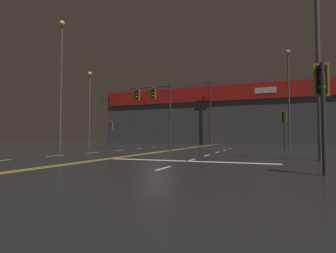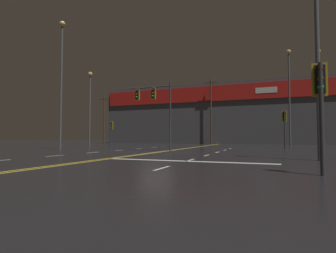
{
  "view_description": "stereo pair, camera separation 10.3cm",
  "coord_description": "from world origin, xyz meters",
  "px_view_note": "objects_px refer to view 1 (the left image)",
  "views": [
    {
      "loc": [
        7.6,
        -17.65,
        1.08
      ],
      "look_at": [
        0.0,
        2.51,
        2.0
      ],
      "focal_mm": 28.0,
      "sensor_mm": 36.0,
      "label": 1
    },
    {
      "loc": [
        7.7,
        -17.61,
        1.08
      ],
      "look_at": [
        0.0,
        2.51,
        2.0
      ],
      "focal_mm": 28.0,
      "sensor_mm": 36.0,
      "label": 2
    }
  ],
  "objects_px": {
    "streetlight_near_right": "(318,37)",
    "streetlight_median_approach": "(89,98)",
    "traffic_signal_median": "(153,100)",
    "traffic_signal_corner_northwest": "(111,128)",
    "streetlight_far_right": "(61,69)",
    "traffic_signal_corner_northeast": "(284,121)",
    "streetlight_near_left": "(289,86)",
    "streetlight_far_median": "(318,85)",
    "traffic_signal_corner_southeast": "(322,92)"
  },
  "relations": [
    {
      "from": "streetlight_near_right",
      "to": "streetlight_median_approach",
      "type": "distance_m",
      "value": 26.03
    },
    {
      "from": "traffic_signal_median",
      "to": "traffic_signal_corner_northwest",
      "type": "relative_size",
      "value": 1.84
    },
    {
      "from": "streetlight_near_right",
      "to": "streetlight_far_right",
      "type": "distance_m",
      "value": 20.89
    },
    {
      "from": "traffic_signal_corner_northeast",
      "to": "streetlight_near_left",
      "type": "distance_m",
      "value": 9.81
    },
    {
      "from": "streetlight_median_approach",
      "to": "traffic_signal_corner_northeast",
      "type": "bearing_deg",
      "value": -0.63
    },
    {
      "from": "traffic_signal_corner_northwest",
      "to": "streetlight_near_right",
      "type": "height_order",
      "value": "streetlight_near_right"
    },
    {
      "from": "traffic_signal_corner_northeast",
      "to": "streetlight_far_median",
      "type": "xyz_separation_m",
      "value": [
        3.38,
        3.48,
        3.75
      ]
    },
    {
      "from": "traffic_signal_median",
      "to": "traffic_signal_corner_northwest",
      "type": "xyz_separation_m",
      "value": [
        -8.49,
        6.67,
        -2.04
      ]
    },
    {
      "from": "streetlight_near_left",
      "to": "streetlight_median_approach",
      "type": "relative_size",
      "value": 1.29
    },
    {
      "from": "traffic_signal_corner_northeast",
      "to": "traffic_signal_corner_southeast",
      "type": "distance_m",
      "value": 17.66
    },
    {
      "from": "traffic_signal_corner_northeast",
      "to": "streetlight_near_right",
      "type": "height_order",
      "value": "streetlight_near_right"
    },
    {
      "from": "traffic_signal_corner_southeast",
      "to": "streetlight_far_right",
      "type": "relative_size",
      "value": 0.27
    },
    {
      "from": "traffic_signal_corner_southeast",
      "to": "streetlight_near_right",
      "type": "height_order",
      "value": "streetlight_near_right"
    },
    {
      "from": "streetlight_median_approach",
      "to": "traffic_signal_corner_southeast",
      "type": "bearing_deg",
      "value": -39.16
    },
    {
      "from": "streetlight_near_left",
      "to": "streetlight_far_right",
      "type": "distance_m",
      "value": 25.88
    },
    {
      "from": "traffic_signal_corner_northeast",
      "to": "traffic_signal_corner_southeast",
      "type": "xyz_separation_m",
      "value": [
        0.01,
        -17.66,
        -0.21
      ]
    },
    {
      "from": "streetlight_near_right",
      "to": "streetlight_near_left",
      "type": "bearing_deg",
      "value": 89.34
    },
    {
      "from": "traffic_signal_corner_northeast",
      "to": "traffic_signal_corner_northwest",
      "type": "xyz_separation_m",
      "value": [
        -18.96,
        0.38,
        -0.4
      ]
    },
    {
      "from": "traffic_signal_median",
      "to": "traffic_signal_corner_northeast",
      "type": "distance_m",
      "value": 12.32
    },
    {
      "from": "streetlight_near_left",
      "to": "streetlight_near_right",
      "type": "height_order",
      "value": "streetlight_near_left"
    },
    {
      "from": "traffic_signal_corner_northwest",
      "to": "streetlight_near_right",
      "type": "bearing_deg",
      "value": -32.71
    },
    {
      "from": "traffic_signal_median",
      "to": "traffic_signal_corner_southeast",
      "type": "bearing_deg",
      "value": -47.35
    },
    {
      "from": "streetlight_near_right",
      "to": "streetlight_far_median",
      "type": "height_order",
      "value": "streetlight_far_median"
    },
    {
      "from": "traffic_signal_corner_southeast",
      "to": "streetlight_far_right",
      "type": "bearing_deg",
      "value": 151.94
    },
    {
      "from": "traffic_signal_corner_northwest",
      "to": "streetlight_far_right",
      "type": "xyz_separation_m",
      "value": [
        -0.44,
        -7.7,
        5.22
      ]
    },
    {
      "from": "streetlight_near_right",
      "to": "streetlight_far_right",
      "type": "height_order",
      "value": "streetlight_far_right"
    },
    {
      "from": "traffic_signal_corner_northwest",
      "to": "streetlight_far_right",
      "type": "height_order",
      "value": "streetlight_far_right"
    },
    {
      "from": "traffic_signal_corner_northeast",
      "to": "streetlight_near_left",
      "type": "height_order",
      "value": "streetlight_near_left"
    },
    {
      "from": "traffic_signal_median",
      "to": "traffic_signal_corner_northwest",
      "type": "distance_m",
      "value": 10.99
    },
    {
      "from": "streetlight_near_right",
      "to": "streetlight_median_approach",
      "type": "bearing_deg",
      "value": 151.14
    },
    {
      "from": "streetlight_far_right",
      "to": "streetlight_far_median",
      "type": "height_order",
      "value": "streetlight_far_right"
    },
    {
      "from": "traffic_signal_corner_southeast",
      "to": "streetlight_near_right",
      "type": "relative_size",
      "value": 0.36
    },
    {
      "from": "traffic_signal_corner_northeast",
      "to": "streetlight_far_right",
      "type": "height_order",
      "value": "streetlight_far_right"
    },
    {
      "from": "streetlight_near_right",
      "to": "traffic_signal_median",
      "type": "bearing_deg",
      "value": 151.88
    },
    {
      "from": "streetlight_far_median",
      "to": "streetlight_near_right",
      "type": "bearing_deg",
      "value": -99.19
    },
    {
      "from": "traffic_signal_corner_northeast",
      "to": "traffic_signal_corner_southeast",
      "type": "height_order",
      "value": "traffic_signal_corner_northeast"
    },
    {
      "from": "traffic_signal_corner_northwest",
      "to": "traffic_signal_corner_southeast",
      "type": "xyz_separation_m",
      "value": [
        18.97,
        -18.04,
        0.19
      ]
    },
    {
      "from": "traffic_signal_corner_northwest",
      "to": "traffic_signal_corner_southeast",
      "type": "relative_size",
      "value": 0.92
    },
    {
      "from": "traffic_signal_median",
      "to": "streetlight_far_right",
      "type": "relative_size",
      "value": 0.47
    },
    {
      "from": "traffic_signal_median",
      "to": "streetlight_median_approach",
      "type": "xyz_separation_m",
      "value": [
        -11.51,
        6.53,
        1.65
      ]
    },
    {
      "from": "traffic_signal_corner_northwest",
      "to": "streetlight_median_approach",
      "type": "height_order",
      "value": "streetlight_median_approach"
    },
    {
      "from": "traffic_signal_median",
      "to": "streetlight_far_median",
      "type": "height_order",
      "value": "streetlight_far_median"
    },
    {
      "from": "streetlight_near_left",
      "to": "streetlight_median_approach",
      "type": "bearing_deg",
      "value": -160.21
    },
    {
      "from": "traffic_signal_corner_northwest",
      "to": "streetlight_far_median",
      "type": "height_order",
      "value": "streetlight_far_median"
    },
    {
      "from": "traffic_signal_median",
      "to": "streetlight_near_right",
      "type": "distance_m",
      "value": 12.9
    },
    {
      "from": "streetlight_far_median",
      "to": "traffic_signal_corner_southeast",
      "type": "bearing_deg",
      "value": -99.06
    },
    {
      "from": "streetlight_median_approach",
      "to": "streetlight_far_median",
      "type": "relative_size",
      "value": 0.92
    },
    {
      "from": "streetlight_near_left",
      "to": "streetlight_far_median",
      "type": "height_order",
      "value": "streetlight_near_left"
    },
    {
      "from": "streetlight_near_left",
      "to": "streetlight_far_median",
      "type": "relative_size",
      "value": 1.18
    },
    {
      "from": "streetlight_near_left",
      "to": "traffic_signal_corner_southeast",
      "type": "bearing_deg",
      "value": -92.3
    }
  ]
}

